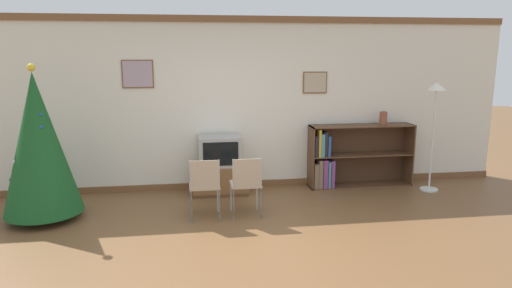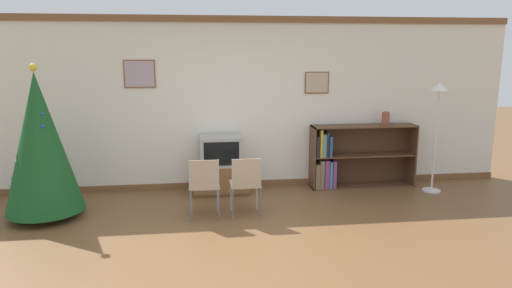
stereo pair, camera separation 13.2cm
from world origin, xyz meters
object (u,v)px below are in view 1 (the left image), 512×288
(tv_console, at_px, (220,179))
(folding_chair_left, at_px, (205,185))
(bookshelf, at_px, (343,158))
(standing_lamp, at_px, (435,108))
(christmas_tree, at_px, (39,144))
(folding_chair_right, at_px, (246,183))
(vase, at_px, (383,118))
(television, at_px, (220,151))

(tv_console, relative_size, folding_chair_left, 1.04)
(bookshelf, distance_m, standing_lamp, 1.60)
(christmas_tree, xyz_separation_m, folding_chair_right, (2.63, -0.33, -0.53))
(folding_chair_left, xyz_separation_m, standing_lamp, (3.57, 0.77, 0.84))
(tv_console, xyz_separation_m, bookshelf, (2.01, 0.09, 0.24))
(standing_lamp, bearing_deg, folding_chair_right, -165.74)
(folding_chair_left, height_order, standing_lamp, standing_lamp)
(tv_console, distance_m, vase, 2.79)
(television, height_order, vase, vase)
(television, bearing_deg, tv_console, 90.00)
(folding_chair_left, relative_size, standing_lamp, 0.48)
(christmas_tree, xyz_separation_m, tv_console, (2.36, 0.78, -0.78))
(vase, bearing_deg, bookshelf, 177.24)
(christmas_tree, height_order, folding_chair_left, christmas_tree)
(bookshelf, height_order, standing_lamp, standing_lamp)
(folding_chair_right, distance_m, vase, 2.72)
(bookshelf, distance_m, vase, 0.91)
(folding_chair_left, bearing_deg, television, 76.16)
(tv_console, bearing_deg, standing_lamp, -5.85)
(bookshelf, bearing_deg, folding_chair_right, -145.48)
(folding_chair_left, height_order, vase, vase)
(folding_chair_left, relative_size, vase, 3.79)
(tv_console, distance_m, standing_lamp, 3.49)
(folding_chair_right, height_order, bookshelf, bookshelf)
(folding_chair_right, bearing_deg, folding_chair_left, 180.00)
(tv_console, relative_size, standing_lamp, 0.50)
(christmas_tree, height_order, tv_console, christmas_tree)
(television, xyz_separation_m, folding_chair_right, (0.27, -1.10, -0.21))
(vase, relative_size, standing_lamp, 0.13)
(christmas_tree, bearing_deg, vase, 9.56)
(christmas_tree, distance_m, television, 2.51)
(standing_lamp, bearing_deg, folding_chair_left, -167.84)
(tv_console, xyz_separation_m, television, (-0.00, -0.00, 0.45))
(folding_chair_left, height_order, bookshelf, bookshelf)
(vase, bearing_deg, folding_chair_right, -153.78)
(christmas_tree, relative_size, folding_chair_left, 2.47)
(christmas_tree, bearing_deg, bookshelf, 11.29)
(bookshelf, bearing_deg, tv_console, -177.38)
(television, bearing_deg, folding_chair_left, -103.84)
(vase, bearing_deg, tv_console, -178.66)
(tv_console, height_order, folding_chair_right, folding_chair_right)
(vase, xyz_separation_m, standing_lamp, (0.65, -0.40, 0.20))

